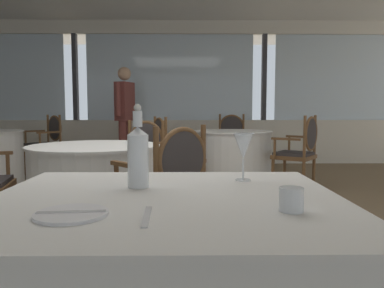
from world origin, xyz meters
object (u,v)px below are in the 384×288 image
at_px(side_plate, 71,214).
at_px(water_tumbler, 291,199).
at_px(water_bottle, 138,155).
at_px(dining_chair_0_0, 232,138).
at_px(dining_chair_0_1, 168,147).
at_px(dining_chair_1_1, 48,139).
at_px(dining_chair_2_0, 169,183).
at_px(wine_glass, 243,147).
at_px(dining_chair_2_1, 142,155).
at_px(dining_chair_0_2, 301,147).
at_px(diner_person_0, 125,112).

bearing_deg(side_plate, water_tumbler, 3.57).
distance_m(water_bottle, dining_chair_0_0, 5.03).
height_order(dining_chair_0_1, dining_chair_1_1, dining_chair_1_1).
bearing_deg(water_bottle, dining_chair_0_1, 91.08).
bearing_deg(dining_chair_1_1, dining_chair_0_0, 137.33).
bearing_deg(dining_chair_2_0, wine_glass, 158.32).
height_order(water_tumbler, dining_chair_2_1, dining_chair_2_1).
xyz_separation_m(water_bottle, dining_chair_2_1, (-0.31, 2.69, -0.32)).
distance_m(water_bottle, dining_chair_0_2, 3.77).
relative_size(water_bottle, dining_chair_2_1, 0.34).
relative_size(side_plate, dining_chair_1_1, 0.21).
bearing_deg(dining_chair_2_1, dining_chair_0_0, 168.23).
relative_size(wine_glass, dining_chair_0_0, 0.20).
distance_m(water_tumbler, dining_chair_2_1, 3.16).
distance_m(water_bottle, dining_chair_1_1, 5.17).
height_order(side_plate, wine_glass, wine_glass).
relative_size(wine_glass, water_tumbler, 2.81).
xyz_separation_m(wine_glass, dining_chair_1_1, (-2.50, 4.59, -0.32)).
relative_size(water_bottle, dining_chair_0_2, 0.32).
height_order(dining_chair_0_2, dining_chair_1_1, dining_chair_0_2).
xyz_separation_m(dining_chair_0_1, dining_chair_2_0, (0.13, -2.50, 0.00)).
bearing_deg(dining_chair_0_2, dining_chair_0_1, 29.98).
relative_size(wine_glass, dining_chair_2_1, 0.21).
height_order(water_bottle, dining_chair_2_1, water_bottle).
xyz_separation_m(side_plate, dining_chair_2_1, (-0.17, 3.09, -0.20)).
xyz_separation_m(dining_chair_0_0, diner_person_0, (-1.80, 0.11, 0.44)).
bearing_deg(dining_chair_0_1, water_bottle, -113.35).
bearing_deg(dining_chair_2_1, dining_chair_0_2, 126.58).
bearing_deg(diner_person_0, dining_chair_0_1, -41.75).
relative_size(dining_chair_0_1, diner_person_0, 0.54).
xyz_separation_m(side_plate, dining_chair_1_1, (-1.94, 5.12, -0.18)).
bearing_deg(dining_chair_0_1, diner_person_0, 93.97).
bearing_deg(side_plate, dining_chair_2_0, 81.92).
relative_size(dining_chair_0_0, diner_person_0, 0.55).
bearing_deg(diner_person_0, dining_chair_1_1, -145.32).
height_order(dining_chair_0_0, dining_chair_0_2, same).
bearing_deg(dining_chair_0_2, dining_chair_2_0, 91.69).
bearing_deg(side_plate, dining_chair_0_1, 88.98).
xyz_separation_m(water_tumbler, dining_chair_0_0, (0.44, 5.29, -0.21)).
height_order(wine_glass, dining_chair_0_0, dining_chair_0_0).
bearing_deg(side_plate, dining_chair_0_2, 64.83).
relative_size(water_bottle, dining_chair_0_0, 0.32).
bearing_deg(dining_chair_2_0, dining_chair_0_1, -39.82).
height_order(wine_glass, dining_chair_2_0, same).
bearing_deg(dining_chair_0_1, water_tumbler, -106.31).
distance_m(wine_glass, dining_chair_1_1, 5.24).
xyz_separation_m(dining_chair_0_1, diner_person_0, (-0.81, 1.50, 0.46)).
xyz_separation_m(side_plate, wine_glass, (0.56, 0.53, 0.14)).
bearing_deg(diner_person_0, dining_chair_2_1, -56.63).
xyz_separation_m(dining_chair_0_2, diner_person_0, (-2.51, 1.66, 0.44)).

